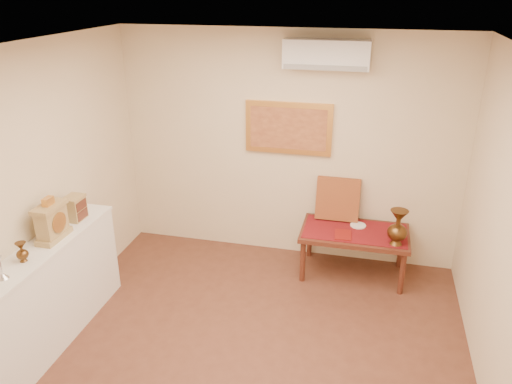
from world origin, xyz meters
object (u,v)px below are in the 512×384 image
(display_ledge, at_px, (45,298))
(wooden_chest, at_px, (75,208))
(mantel_clock, at_px, (52,222))
(brass_urn_tall, at_px, (398,224))
(low_table, at_px, (354,236))

(display_ledge, height_order, wooden_chest, wooden_chest)
(display_ledge, height_order, mantel_clock, mantel_clock)
(brass_urn_tall, distance_m, wooden_chest, 3.30)
(display_ledge, distance_m, low_table, 3.27)
(display_ledge, distance_m, wooden_chest, 0.89)
(mantel_clock, bearing_deg, brass_urn_tall, 24.83)
(display_ledge, distance_m, mantel_clock, 0.71)
(brass_urn_tall, height_order, display_ledge, brass_urn_tall)
(mantel_clock, height_order, wooden_chest, mantel_clock)
(mantel_clock, height_order, low_table, mantel_clock)
(mantel_clock, relative_size, low_table, 0.34)
(brass_urn_tall, height_order, mantel_clock, mantel_clock)
(brass_urn_tall, relative_size, mantel_clock, 1.17)
(wooden_chest, height_order, low_table, wooden_chest)
(brass_urn_tall, relative_size, low_table, 0.40)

